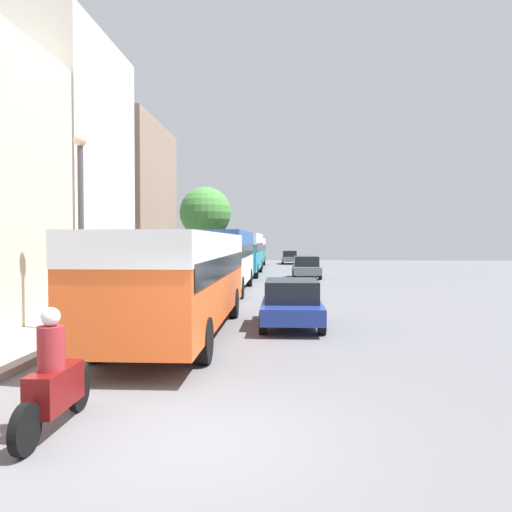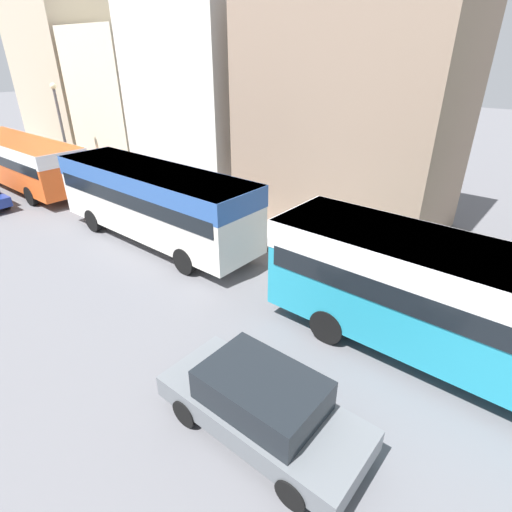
# 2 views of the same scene
# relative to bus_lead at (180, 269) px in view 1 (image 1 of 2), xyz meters

# --- Properties ---
(ground_plane) EXTENTS (120.00, 120.00, 0.00)m
(ground_plane) POSITION_rel_bus_lead_xyz_m (1.60, -7.17, -1.85)
(ground_plane) COLOR slate
(building_far_terrace) EXTENTS (6.09, 7.24, 11.28)m
(building_far_terrace) POSITION_rel_bus_lead_xyz_m (-7.65, 7.50, 3.79)
(building_far_terrace) COLOR silver
(building_far_terrace) RESTS_ON ground_plane
(building_end_row) EXTENTS (5.52, 8.91, 9.75)m
(building_end_row) POSITION_rel_bus_lead_xyz_m (-7.36, 16.51, 3.03)
(building_end_row) COLOR gray
(building_end_row) RESTS_ON ground_plane
(bus_lead) EXTENTS (2.62, 10.31, 2.83)m
(bus_lead) POSITION_rel_bus_lead_xyz_m (0.00, 0.00, 0.00)
(bus_lead) COLOR #EA5B23
(bus_lead) RESTS_ON ground_plane
(bus_following) EXTENTS (2.58, 9.81, 3.10)m
(bus_following) POSITION_rel_bus_lead_xyz_m (-0.23, 11.79, 0.16)
(bus_following) COLOR silver
(bus_following) RESTS_ON ground_plane
(bus_third_in_line) EXTENTS (2.67, 10.60, 3.14)m
(bus_third_in_line) POSITION_rel_bus_lead_xyz_m (-0.20, 23.98, 0.18)
(bus_third_in_line) COLOR teal
(bus_third_in_line) RESTS_ON ground_plane
(bus_rear) EXTENTS (2.56, 9.74, 2.83)m
(bus_rear) POSITION_rel_bus_lead_xyz_m (-0.32, 35.84, 0.00)
(bus_rear) COLOR #2D8447
(bus_rear) RESTS_ON ground_plane
(motorcycle_behind_lead) EXTENTS (0.38, 2.24, 1.73)m
(motorcycle_behind_lead) POSITION_rel_bus_lead_xyz_m (-0.30, -7.02, -1.17)
(motorcycle_behind_lead) COLOR maroon
(motorcycle_behind_lead) RESTS_ON ground_plane
(car_crossing) EXTENTS (1.86, 4.00, 1.43)m
(car_crossing) POSITION_rel_bus_lead_xyz_m (3.11, 1.51, -1.10)
(car_crossing) COLOR navy
(car_crossing) RESTS_ON ground_plane
(car_far_curb) EXTENTS (1.93, 4.46, 1.53)m
(car_far_curb) POSITION_rel_bus_lead_xyz_m (4.47, 21.19, -1.06)
(car_far_curb) COLOR slate
(car_far_curb) RESTS_ON ground_plane
(car_distant) EXTENTS (1.79, 4.54, 1.48)m
(car_distant) POSITION_rel_bus_lead_xyz_m (3.58, 42.22, -1.08)
(car_distant) COLOR slate
(car_distant) RESTS_ON ground_plane
(pedestrian_near_curb) EXTENTS (0.36, 0.36, 1.68)m
(pedestrian_near_curb) POSITION_rel_bus_lead_xyz_m (-2.80, 29.84, -0.84)
(pedestrian_near_curb) COLOR #232838
(pedestrian_near_curb) RESTS_ON sidewalk
(pedestrian_walking_away) EXTENTS (0.42, 0.42, 1.64)m
(pedestrian_walking_away) POSITION_rel_bus_lead_xyz_m (-2.79, 8.31, -0.88)
(pedestrian_walking_away) COLOR #232838
(pedestrian_walking_away) RESTS_ON sidewalk
(street_tree) EXTENTS (4.28, 4.28, 6.93)m
(street_tree) POSITION_rel_bus_lead_xyz_m (-3.61, 27.60, 3.07)
(street_tree) COLOR brown
(street_tree) RESTS_ON sidewalk
(lamp_post) EXTENTS (0.36, 0.36, 5.43)m
(lamp_post) POSITION_rel_bus_lead_xyz_m (-2.75, -0.09, 1.56)
(lamp_post) COLOR #47474C
(lamp_post) RESTS_ON sidewalk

